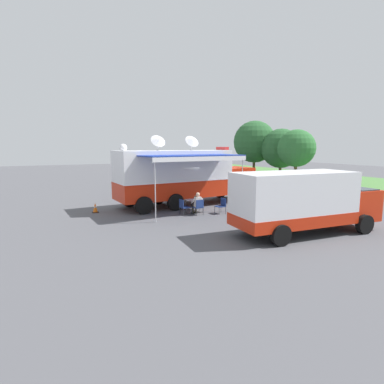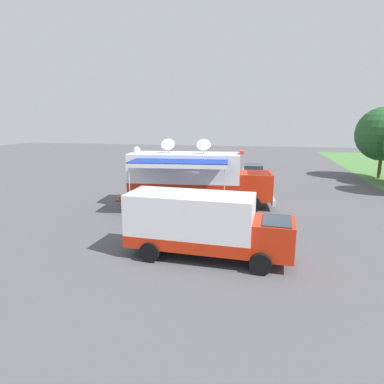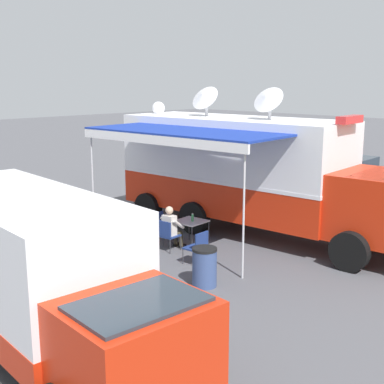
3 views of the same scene
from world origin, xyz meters
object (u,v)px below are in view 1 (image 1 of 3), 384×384
object	(u,v)px
folding_table	(194,201)
trash_bin	(247,207)
command_truck	(185,175)
water_bottle	(195,198)
folding_chair_spare_by_truck	(222,205)
seated_responder	(197,203)
folding_chair_beside_table	(183,206)
car_far_corner	(184,178)
folding_chair_at_table	(199,206)
traffic_cone	(95,208)
support_truck	(304,202)
car_behind_truck	(153,182)

from	to	relation	value
folding_table	trash_bin	size ratio (longest dim) A/B	0.95
command_truck	trash_bin	size ratio (longest dim) A/B	10.61
folding_table	water_bottle	bearing A→B (deg)	95.77
water_bottle	trash_bin	distance (m)	2.99
folding_chair_spare_by_truck	seated_responder	size ratio (longest dim) A/B	0.70
folding_chair_beside_table	folding_chair_spare_by_truck	distance (m)	2.18
car_far_corner	folding_chair_at_table	bearing A→B (deg)	-20.35
folding_chair_spare_by_truck	seated_responder	xyz separation A→B (m)	(-0.36, -1.37, 0.14)
command_truck	traffic_cone	size ratio (longest dim) A/B	16.64
seated_responder	support_truck	distance (m)	5.96
trash_bin	folding_chair_spare_by_truck	bearing A→B (deg)	-129.92
support_truck	command_truck	bearing A→B (deg)	-167.24
folding_chair_spare_by_truck	folding_table	bearing A→B (deg)	-128.00
folding_chair_spare_by_truck	support_truck	size ratio (longest dim) A/B	0.13
folding_chair_spare_by_truck	car_far_corner	size ratio (longest dim) A/B	0.20
folding_table	folding_chair_spare_by_truck	bearing A→B (deg)	52.00
folding_chair_at_table	support_truck	size ratio (longest dim) A/B	0.13
folding_chair_beside_table	folding_table	bearing A→B (deg)	114.41
seated_responder	folding_chair_beside_table	bearing A→B (deg)	-107.31
command_truck	seated_responder	xyz separation A→B (m)	(2.86, -0.54, -1.30)
water_bottle	folding_chair_spare_by_truck	distance (m)	1.56
folding_chair_beside_table	car_far_corner	bearing A→B (deg)	155.60
folding_chair_spare_by_truck	traffic_cone	distance (m)	7.23
folding_chair_at_table	traffic_cone	size ratio (longest dim) A/B	1.50
folding_chair_at_table	trash_bin	world-z (taller)	trash_bin
folding_chair_spare_by_truck	car_behind_truck	distance (m)	9.22
command_truck	car_far_corner	bearing A→B (deg)	156.02
folding_table	car_behind_truck	world-z (taller)	car_behind_truck
seated_responder	traffic_cone	xyz separation A→B (m)	(-3.01, -5.02, -0.37)
folding_chair_spare_by_truck	seated_responder	world-z (taller)	seated_responder
folding_table	seated_responder	size ratio (longest dim) A/B	0.69
traffic_cone	car_behind_truck	world-z (taller)	car_behind_truck
traffic_cone	car_far_corner	distance (m)	12.19
folding_chair_spare_by_truck	water_bottle	bearing A→B (deg)	-129.99
command_truck	traffic_cone	bearing A→B (deg)	-91.58
support_truck	car_far_corner	distance (m)	16.51
support_truck	car_far_corner	size ratio (longest dim) A/B	1.62
command_truck	car_behind_truck	world-z (taller)	command_truck
folding_chair_beside_table	folding_chair_spare_by_truck	size ratio (longest dim) A/B	1.00
support_truck	car_behind_truck	bearing A→B (deg)	-172.11
traffic_cone	support_truck	world-z (taller)	support_truck
folding_table	water_bottle	size ratio (longest dim) A/B	3.84
support_truck	seated_responder	bearing A→B (deg)	-155.91
water_bottle	car_behind_truck	distance (m)	8.19
folding_chair_at_table	car_far_corner	distance (m)	11.95
water_bottle	folding_chair_at_table	xyz separation A→B (m)	(0.81, -0.19, -0.32)
water_bottle	folding_chair_beside_table	distance (m)	1.06
folding_chair_spare_by_truck	car_behind_truck	xyz separation A→B (m)	(-9.17, -0.93, 0.37)
folding_table	folding_chair_beside_table	size ratio (longest dim) A/B	0.99
folding_chair_spare_by_truck	trash_bin	world-z (taller)	trash_bin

